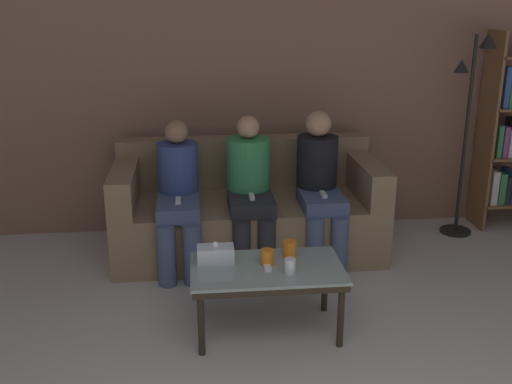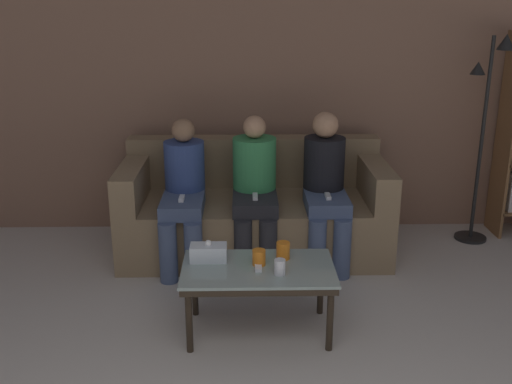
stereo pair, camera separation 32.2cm
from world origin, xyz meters
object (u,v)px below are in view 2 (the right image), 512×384
(coffee_table, at_px, (259,274))
(cup_near_left, at_px, (259,257))
(game_remote, at_px, (259,266))
(cup_near_right, at_px, (283,251))
(couch, at_px, (254,211))
(standing_lamp, at_px, (486,118))
(tissue_box, at_px, (208,253))
(seated_person_left_end, at_px, (184,190))
(seated_person_mid_left, at_px, (255,186))
(seated_person_mid_right, at_px, (325,185))
(cup_far_center, at_px, (280,267))

(coffee_table, xyz_separation_m, cup_near_left, (0.00, 0.03, 0.09))
(game_remote, bearing_deg, cup_near_right, 37.82)
(couch, xyz_separation_m, standing_lamp, (1.85, 0.17, 0.71))
(cup_near_left, distance_m, tissue_box, 0.31)
(coffee_table, xyz_separation_m, game_remote, (-0.00, 0.00, 0.06))
(coffee_table, distance_m, seated_person_left_end, 1.18)
(tissue_box, bearing_deg, cup_near_right, 1.96)
(tissue_box, xyz_separation_m, seated_person_left_end, (-0.23, 0.93, 0.10))
(standing_lamp, relative_size, seated_person_mid_left, 1.51)
(seated_person_mid_left, bearing_deg, tissue_box, -107.29)
(game_remote, distance_m, seated_person_mid_right, 1.19)
(standing_lamp, bearing_deg, game_remote, -142.03)
(seated_person_mid_left, bearing_deg, cup_far_center, -84.01)
(cup_near_right, xyz_separation_m, tissue_box, (-0.45, -0.02, -0.00))
(seated_person_mid_left, bearing_deg, seated_person_left_end, -176.91)
(cup_near_left, relative_size, cup_near_right, 0.89)
(game_remote, distance_m, seated_person_left_end, 1.17)
(cup_far_center, bearing_deg, tissue_box, 154.29)
(couch, relative_size, cup_far_center, 22.21)
(seated_person_mid_left, distance_m, seated_person_mid_right, 0.53)
(cup_near_left, xyz_separation_m, cup_far_center, (0.12, -0.13, -0.00))
(game_remote, relative_size, seated_person_left_end, 0.14)
(tissue_box, distance_m, standing_lamp, 2.59)
(cup_near_left, distance_m, seated_person_left_end, 1.14)
(seated_person_left_end, bearing_deg, cup_near_right, -53.09)
(coffee_table, bearing_deg, cup_far_center, -40.42)
(game_remote, relative_size, standing_lamp, 0.09)
(cup_far_center, bearing_deg, standing_lamp, 41.73)
(couch, distance_m, seated_person_left_end, 0.64)
(tissue_box, bearing_deg, seated_person_mid_right, 48.93)
(standing_lamp, distance_m, seated_person_left_end, 2.45)
(seated_person_left_end, bearing_deg, standing_lamp, 9.79)
(couch, xyz_separation_m, game_remote, (0.00, -1.27, 0.12))
(coffee_table, bearing_deg, seated_person_mid_right, 63.37)
(coffee_table, bearing_deg, cup_near_right, 37.82)
(standing_lamp, distance_m, seated_person_mid_left, 1.93)
(tissue_box, distance_m, seated_person_left_end, 0.96)
(game_remote, xyz_separation_m, seated_person_left_end, (-0.53, 1.03, 0.14))
(cup_near_left, height_order, standing_lamp, standing_lamp)
(coffee_table, distance_m, game_remote, 0.06)
(couch, xyz_separation_m, cup_near_right, (0.15, -1.15, 0.16))
(couch, height_order, coffee_table, couch)
(tissue_box, relative_size, game_remote, 1.47)
(coffee_table, xyz_separation_m, standing_lamp, (1.84, 1.44, 0.65))
(seated_person_mid_right, bearing_deg, game_remote, -116.63)
(couch, height_order, seated_person_left_end, seated_person_left_end)
(standing_lamp, bearing_deg, cup_near_left, -142.63)
(cup_near_right, relative_size, tissue_box, 0.48)
(cup_near_left, distance_m, seated_person_mid_left, 1.03)
(seated_person_mid_left, bearing_deg, standing_lamp, 11.68)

